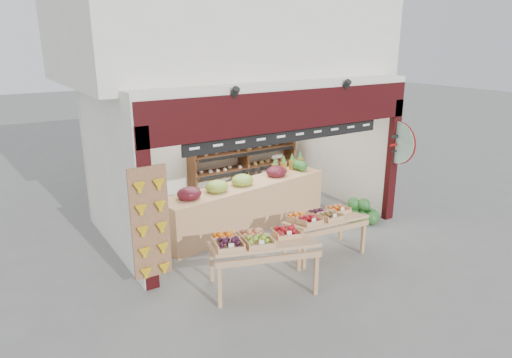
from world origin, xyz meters
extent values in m
plane|color=slate|center=(0.00, 0.00, 0.00)|extent=(60.00, 60.00, 0.00)
cube|color=white|center=(0.00, 2.29, 1.50)|extent=(5.76, 0.18, 3.00)
cube|color=white|center=(-2.79, 0.60, 1.50)|extent=(0.18, 3.38, 3.00)
cube|color=white|center=(2.79, 0.60, 1.50)|extent=(0.18, 3.38, 3.00)
cube|color=white|center=(0.00, 0.60, 3.06)|extent=(5.76, 3.38, 0.12)
cube|color=white|center=(0.00, 1.70, 4.20)|extent=(6.36, 4.60, 2.40)
cube|color=black|center=(0.00, -1.05, 2.65)|extent=(5.70, 0.14, 0.70)
cube|color=black|center=(-2.75, -1.05, 1.32)|extent=(0.22, 0.14, 2.65)
cube|color=black|center=(2.75, -1.05, 1.32)|extent=(0.22, 0.14, 2.65)
cube|color=black|center=(0.00, -1.02, 2.20)|extent=(4.20, 0.05, 0.26)
cylinder|color=white|center=(0.10, -0.95, 2.45)|extent=(0.34, 0.05, 0.34)
cube|color=#9A6C46|center=(-2.73, -1.14, 1.15)|extent=(0.60, 0.04, 1.80)
cylinder|color=#BBECCD|center=(2.75, -1.14, 1.75)|extent=(0.04, 0.90, 0.90)
cylinder|color=maroon|center=(2.75, -1.16, 1.75)|extent=(0.01, 0.92, 0.92)
cube|color=brown|center=(-0.59, 1.96, 0.76)|extent=(0.05, 0.47, 1.51)
cube|color=brown|center=(0.83, 1.96, 0.76)|extent=(0.05, 0.47, 1.51)
cube|color=brown|center=(2.25, 1.96, 0.76)|extent=(0.05, 0.47, 1.51)
cube|color=brown|center=(0.83, 1.96, 0.33)|extent=(2.84, 0.47, 0.04)
cube|color=brown|center=(0.83, 1.96, 0.76)|extent=(2.84, 0.47, 0.04)
cube|color=brown|center=(0.83, 1.96, 1.18)|extent=(2.84, 0.47, 0.04)
cube|color=brown|center=(0.83, 1.96, 1.51)|extent=(2.84, 0.47, 0.04)
cone|color=brown|center=(-0.31, 1.96, 1.65)|extent=(0.32, 0.32, 0.28)
cone|color=brown|center=(0.15, 1.96, 1.65)|extent=(0.32, 0.32, 0.28)
cone|color=brown|center=(0.60, 1.96, 1.65)|extent=(0.32, 0.32, 0.28)
cone|color=brown|center=(1.06, 1.96, 1.65)|extent=(0.32, 0.32, 0.28)
cone|color=brown|center=(1.51, 1.96, 1.65)|extent=(0.32, 0.32, 0.28)
cone|color=brown|center=(1.96, 1.96, 1.65)|extent=(0.32, 0.32, 0.28)
cube|color=#AAADB1|center=(-2.39, 1.50, 0.81)|extent=(0.74, 0.74, 1.61)
cube|color=beige|center=(-1.24, 0.65, 0.17)|extent=(0.45, 0.38, 0.34)
cube|color=beige|center=(-1.19, 0.65, 0.48)|extent=(0.41, 0.35, 0.28)
cube|color=#12441A|center=(-0.72, 0.44, 0.14)|extent=(0.43, 0.36, 0.28)
cube|color=beige|center=(-0.64, 0.83, 0.13)|extent=(0.39, 0.33, 0.26)
cube|color=tan|center=(-0.17, 0.22, 0.48)|extent=(3.94, 1.30, 0.97)
ellipsoid|color=#59141E|center=(-1.55, 0.02, 1.07)|extent=(0.47, 0.43, 0.26)
ellipsoid|color=#8CB23F|center=(-0.91, 0.11, 1.07)|extent=(0.47, 0.43, 0.26)
ellipsoid|color=#8CB23F|center=(-0.27, 0.20, 1.07)|extent=(0.47, 0.43, 0.26)
ellipsoid|color=#59141E|center=(0.69, 0.34, 1.07)|extent=(0.47, 0.43, 0.26)
cylinder|color=olive|center=(0.77, 0.52, 1.08)|extent=(0.15, 0.15, 0.22)
cylinder|color=olive|center=(1.03, 0.56, 1.08)|extent=(0.15, 0.15, 0.22)
cylinder|color=olive|center=(1.30, 0.60, 1.08)|extent=(0.15, 0.15, 0.22)
cylinder|color=olive|center=(1.57, 0.64, 1.08)|extent=(0.15, 0.15, 0.22)
cube|color=tan|center=(-1.25, -2.02, 0.77)|extent=(1.84, 1.39, 0.24)
cube|color=tan|center=(-2.09, -2.16, 0.33)|extent=(0.08, 0.08, 0.67)
cube|color=tan|center=(-0.66, -2.65, 0.33)|extent=(0.08, 0.08, 0.67)
cube|color=tan|center=(-1.84, -1.40, 0.33)|extent=(0.08, 0.08, 0.67)
cube|color=tan|center=(-0.40, -1.89, 0.33)|extent=(0.08, 0.08, 0.67)
cube|color=tan|center=(0.40, -1.60, 0.66)|extent=(1.49, 0.93, 0.21)
cube|color=tan|center=(-0.28, -1.87, 0.28)|extent=(0.07, 0.07, 0.56)
cube|color=tan|center=(1.01, -2.01, 0.28)|extent=(0.07, 0.07, 0.56)
cube|color=tan|center=(-0.21, -1.20, 0.28)|extent=(0.07, 0.07, 0.56)
cube|color=tan|center=(1.08, -1.33, 0.28)|extent=(0.07, 0.07, 0.56)
sphere|color=#184717|center=(2.02, -1.02, 0.14)|extent=(0.28, 0.28, 0.28)
sphere|color=#184717|center=(2.32, -1.02, 0.14)|extent=(0.28, 0.28, 0.28)
sphere|color=#184717|center=(2.02, -0.73, 0.14)|extent=(0.28, 0.28, 0.28)
sphere|color=#184717|center=(2.32, -0.73, 0.14)|extent=(0.28, 0.28, 0.28)
sphere|color=#184717|center=(2.17, -0.88, 0.39)|extent=(0.28, 0.28, 0.28)
sphere|color=#184717|center=(2.17, -1.12, 0.14)|extent=(0.28, 0.28, 0.28)
sphere|color=#184717|center=(1.93, -0.88, 0.14)|extent=(0.28, 0.28, 0.28)
sphere|color=#184717|center=(2.02, -0.71, 0.39)|extent=(0.28, 0.28, 0.28)
sphere|color=#184717|center=(2.37, -0.85, 0.14)|extent=(0.28, 0.28, 0.28)
camera|label=1|loc=(-4.87, -7.46, 3.86)|focal=32.00mm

